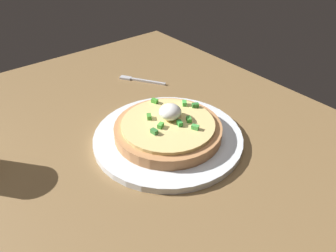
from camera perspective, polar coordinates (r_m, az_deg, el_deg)
dining_table at (r=65.44cm, az=-4.26°, el=-2.42°), size 90.19×75.41×2.83cm
plate at (r=62.58cm, az=0.00°, el=-1.96°), size 27.93×27.93×1.26cm
pizza at (r=61.40cm, az=0.03°, el=-0.37°), size 19.97×19.97×5.57cm
fork at (r=83.54cm, az=-5.08°, el=7.89°), size 10.67×7.30×0.50cm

